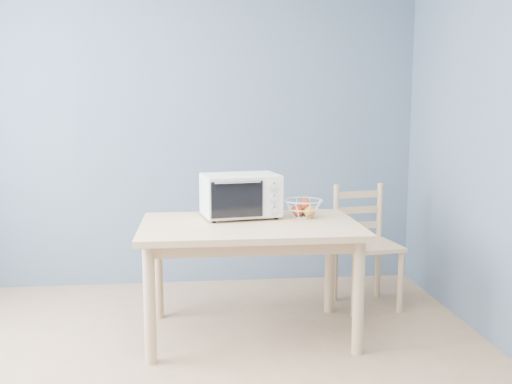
{
  "coord_description": "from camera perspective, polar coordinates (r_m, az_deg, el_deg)",
  "views": [
    {
      "loc": [
        0.14,
        -2.54,
        1.48
      ],
      "look_at": [
        0.54,
        1.19,
        0.93
      ],
      "focal_mm": 40.0,
      "sensor_mm": 36.0,
      "label": 1
    }
  ],
  "objects": [
    {
      "name": "dining_table",
      "position": [
        3.69,
        -0.61,
        -4.67
      ],
      "size": [
        1.4,
        0.9,
        0.75
      ],
      "color": "tan",
      "rests_on": "ground"
    },
    {
      "name": "dining_chair",
      "position": [
        4.39,
        10.85,
        -5.42
      ],
      "size": [
        0.48,
        0.48,
        0.91
      ],
      "rotation": [
        0.0,
        0.0,
        0.15
      ],
      "color": "tan",
      "rests_on": "ground"
    },
    {
      "name": "toaster_oven",
      "position": [
        3.83,
        -1.84,
        -0.3
      ],
      "size": [
        0.55,
        0.44,
        0.3
      ],
      "rotation": [
        0.0,
        0.0,
        0.17
      ],
      "color": "silver",
      "rests_on": "dining_table"
    },
    {
      "name": "room",
      "position": [
        2.55,
        -9.3,
        4.13
      ],
      "size": [
        4.01,
        4.51,
        2.61
      ],
      "color": "tan",
      "rests_on": "ground"
    },
    {
      "name": "fruit_basket",
      "position": [
        3.86,
        4.74,
        -1.58
      ],
      "size": [
        0.31,
        0.31,
        0.13
      ],
      "rotation": [
        0.0,
        0.0,
        0.19
      ],
      "color": "silver",
      "rests_on": "dining_table"
    }
  ]
}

